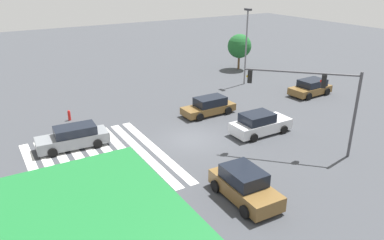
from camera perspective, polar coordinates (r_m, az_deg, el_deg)
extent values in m
plane|color=#3D3F44|center=(26.90, 0.00, -2.99)|extent=(123.50, 123.50, 0.00)
cube|color=silver|center=(23.90, -22.56, -8.24)|extent=(10.60, 0.60, 0.01)
cube|color=silver|center=(24.00, -20.32, -7.76)|extent=(10.60, 0.60, 0.01)
cube|color=silver|center=(24.13, -18.11, -7.29)|extent=(10.60, 0.60, 0.01)
cube|color=silver|center=(24.30, -15.94, -6.80)|extent=(10.60, 0.60, 0.01)
cube|color=silver|center=(24.50, -13.80, -6.32)|extent=(10.60, 0.60, 0.01)
cube|color=silver|center=(24.74, -11.71, -5.83)|extent=(10.60, 0.60, 0.01)
cube|color=silver|center=(25.02, -9.66, -5.35)|extent=(10.60, 0.60, 0.01)
cube|color=silver|center=(25.32, -7.66, -4.87)|extent=(10.60, 0.60, 0.01)
cube|color=silver|center=(25.66, -5.71, -4.40)|extent=(10.60, 0.60, 0.01)
cylinder|color=#47474C|center=(25.54, 23.53, 0.57)|extent=(0.18, 0.18, 5.66)
cylinder|color=#47474C|center=(24.41, 16.31, 6.98)|extent=(5.04, 5.04, 0.12)
cube|color=black|center=(24.62, 19.45, 5.60)|extent=(0.40, 0.40, 0.84)
sphere|color=red|center=(24.61, 19.08, 5.63)|extent=(0.16, 0.16, 0.16)
cube|color=black|center=(24.59, 8.82, 6.58)|extent=(0.40, 0.40, 0.84)
sphere|color=gold|center=(24.61, 8.45, 6.61)|extent=(0.16, 0.16, 0.16)
cube|color=brown|center=(20.25, 8.05, -10.40)|extent=(4.35, 2.01, 0.79)
cube|color=black|center=(19.98, 7.87, -8.35)|extent=(2.34, 1.76, 0.72)
cylinder|color=black|center=(20.08, 12.59, -11.91)|extent=(0.68, 0.24, 0.67)
cylinder|color=black|center=(19.02, 8.08, -13.67)|extent=(0.68, 0.24, 0.67)
cylinder|color=black|center=(21.79, 7.96, -8.64)|extent=(0.68, 0.24, 0.67)
cylinder|color=black|center=(20.82, 3.63, -10.02)|extent=(0.68, 0.24, 0.67)
cube|color=brown|center=(38.12, 17.53, 4.42)|extent=(2.15, 4.33, 0.65)
cube|color=black|center=(38.11, 17.86, 5.40)|extent=(1.87, 2.61, 0.66)
cylinder|color=black|center=(36.60, 17.37, 3.45)|extent=(0.26, 0.72, 0.71)
cylinder|color=black|center=(37.79, 15.09, 4.27)|extent=(0.26, 0.72, 0.71)
cylinder|color=black|center=(38.61, 19.87, 4.08)|extent=(0.26, 0.72, 0.71)
cylinder|color=black|center=(39.75, 17.63, 4.85)|extent=(0.26, 0.72, 0.71)
cube|color=silver|center=(28.23, 10.44, -0.88)|extent=(1.87, 4.60, 0.79)
cube|color=black|center=(27.71, 9.92, 0.34)|extent=(1.68, 2.32, 0.66)
cylinder|color=black|center=(29.87, 11.31, -0.18)|extent=(0.22, 0.62, 0.62)
cylinder|color=black|center=(28.60, 13.81, -1.42)|extent=(0.22, 0.62, 0.62)
cylinder|color=black|center=(28.16, 6.95, -1.30)|extent=(0.22, 0.62, 0.62)
cylinder|color=black|center=(26.81, 9.40, -2.67)|extent=(0.22, 0.62, 0.62)
cube|color=brown|center=(31.45, 2.51, 1.71)|extent=(1.78, 4.58, 0.60)
cube|color=black|center=(31.32, 2.79, 2.88)|extent=(1.58, 2.55, 0.70)
cylinder|color=black|center=(30.08, 1.21, 0.46)|extent=(0.23, 0.65, 0.65)
cylinder|color=black|center=(31.48, -0.53, 1.46)|extent=(0.23, 0.65, 0.65)
cylinder|color=black|center=(31.60, 5.52, 1.44)|extent=(0.23, 0.65, 0.65)
cylinder|color=black|center=(32.94, 3.69, 2.35)|extent=(0.23, 0.65, 0.65)
cube|color=gray|center=(26.83, -17.72, -2.90)|extent=(1.96, 4.84, 0.75)
cube|color=black|center=(26.60, -17.41, -1.50)|extent=(1.67, 2.79, 0.59)
cylinder|color=black|center=(26.00, -20.47, -4.68)|extent=(0.25, 0.62, 0.61)
cylinder|color=black|center=(27.57, -20.99, -3.22)|extent=(0.25, 0.62, 0.61)
cylinder|color=black|center=(26.39, -14.18, -3.51)|extent=(0.25, 0.62, 0.61)
cylinder|color=black|center=(27.93, -15.05, -2.13)|extent=(0.25, 0.62, 0.61)
cube|color=silver|center=(20.16, -25.39, -12.83)|extent=(1.97, 4.93, 0.76)
cube|color=black|center=(19.79, -25.97, -11.17)|extent=(1.68, 2.82, 0.65)
cylinder|color=black|center=(21.03, -21.32, -11.38)|extent=(0.26, 0.65, 0.64)
cylinder|color=black|center=(19.57, -20.64, -13.97)|extent=(0.26, 0.65, 0.64)
cylinder|color=#38383D|center=(17.76, -9.12, -16.32)|extent=(0.14, 0.14, 0.85)
cylinder|color=#38383D|center=(17.71, -8.62, -16.42)|extent=(0.14, 0.14, 0.85)
cube|color=#B22328|center=(17.27, -9.02, -14.38)|extent=(0.41, 0.41, 0.67)
sphere|color=tan|center=(17.01, -9.11, -13.15)|extent=(0.23, 0.23, 0.23)
cylinder|color=slate|center=(39.63, 8.22, 10.73)|extent=(0.16, 0.16, 7.57)
cube|color=#333338|center=(39.07, 8.54, 16.32)|extent=(0.80, 0.36, 0.20)
cylinder|color=brown|center=(46.45, 7.13, 8.67)|extent=(0.26, 0.26, 1.62)
sphere|color=#1E5B28|center=(46.04, 7.24, 11.11)|extent=(2.85, 2.85, 2.85)
cylinder|color=red|center=(31.78, -18.19, 0.56)|extent=(0.22, 0.22, 0.70)
sphere|color=red|center=(31.64, -18.28, 1.25)|extent=(0.20, 0.20, 0.20)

